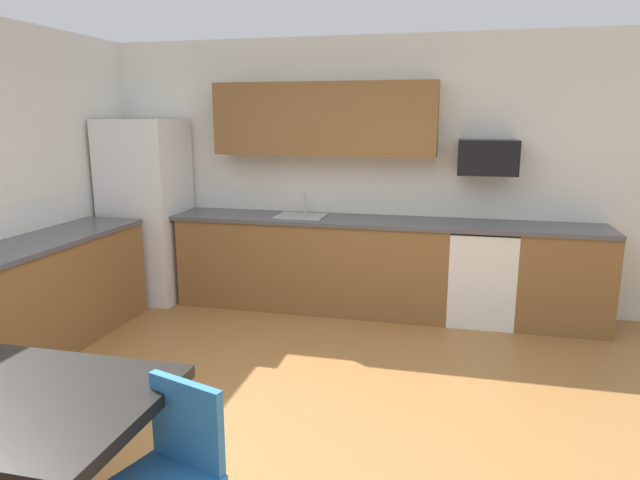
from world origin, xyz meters
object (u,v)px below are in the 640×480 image
refrigerator (147,211)px  chair_near_table (169,470)px  oven_range (481,274)px  microwave (488,157)px

refrigerator → chair_near_table: size_ratio=2.23×
oven_range → chair_near_table: 3.78m
microwave → chair_near_table: 4.01m
oven_range → microwave: 1.10m
oven_range → microwave: (0.00, 0.10, 1.10)m
chair_near_table → refrigerator: bearing=121.1°
microwave → oven_range: bearing=-90.0°
oven_range → microwave: microwave is taller
oven_range → chair_near_table: (-1.37, -3.52, 0.05)m
oven_range → chair_near_table: oven_range is taller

